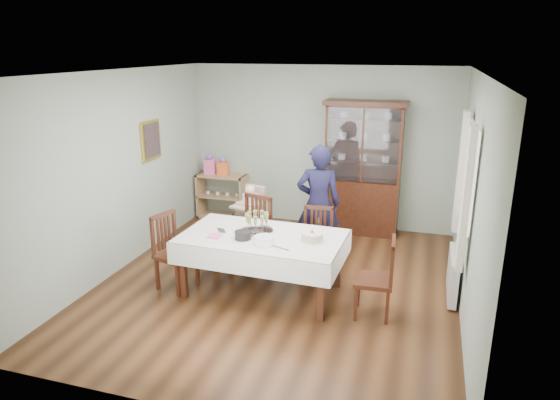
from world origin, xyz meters
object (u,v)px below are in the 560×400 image
at_px(gift_bag_pink, 210,165).
at_px(gift_bag_orange, 223,167).
at_px(china_cabinet, 363,166).
at_px(chair_end_right, 374,293).
at_px(birthday_cake, 312,237).
at_px(chair_far_left, 251,249).
at_px(champagne_tray, 257,226).
at_px(high_chair, 251,226).
at_px(sideboard, 222,196).
at_px(chair_far_right, 316,256).
at_px(dining_table, 263,263).
at_px(chair_end_left, 176,266).
at_px(woman, 318,204).

height_order(gift_bag_pink, gift_bag_orange, gift_bag_pink).
xyz_separation_m(china_cabinet, gift_bag_pink, (-2.71, 0.00, -0.16)).
distance_m(chair_end_right, birthday_cake, 0.96).
xyz_separation_m(chair_far_left, champagne_tray, (0.26, -0.48, 0.53)).
distance_m(high_chair, gift_bag_orange, 1.74).
bearing_deg(sideboard, chair_end_right, -41.70).
bearing_deg(birthday_cake, high_chair, 135.43).
distance_m(chair_far_right, birthday_cake, 0.87).
distance_m(china_cabinet, chair_far_right, 2.06).
relative_size(dining_table, champagne_tray, 5.01).
xyz_separation_m(china_cabinet, birthday_cake, (-0.25, -2.52, -0.31)).
height_order(chair_end_right, gift_bag_pink, gift_bag_pink).
distance_m(sideboard, chair_far_right, 2.86).
height_order(chair_far_left, gift_bag_orange, gift_bag_orange).
height_order(chair_far_right, high_chair, high_chair).
height_order(china_cabinet, chair_far_left, china_cabinet).
height_order(birthday_cake, gift_bag_orange, gift_bag_orange).
height_order(chair_end_left, woman, woman).
distance_m(chair_far_right, chair_end_right, 1.22).
distance_m(dining_table, woman, 1.34).
bearing_deg(birthday_cake, chair_end_right, -12.01).
bearing_deg(china_cabinet, chair_end_left, -126.09).
bearing_deg(chair_far_right, birthday_cake, -86.36).
relative_size(chair_far_left, chair_end_right, 1.09).
relative_size(woman, gift_bag_pink, 4.67).
height_order(dining_table, china_cabinet, china_cabinet).
xyz_separation_m(china_cabinet, chair_end_left, (-1.98, -2.71, -0.83)).
xyz_separation_m(chair_far_left, gift_bag_pink, (-1.47, 1.93, 0.66)).
relative_size(woman, high_chair, 1.64).
bearing_deg(high_chair, champagne_tray, -49.29).
xyz_separation_m(woman, gift_bag_orange, (-2.02, 1.33, 0.10)).
bearing_deg(gift_bag_pink, high_chair, -46.59).
distance_m(dining_table, china_cabinet, 2.76).
bearing_deg(china_cabinet, chair_end_right, -78.68).
bearing_deg(sideboard, china_cabinet, -0.49).
xyz_separation_m(dining_table, champagne_tray, (-0.10, 0.11, 0.46)).
bearing_deg(chair_far_right, chair_far_left, -179.36).
height_order(chair_far_left, high_chair, high_chair).
bearing_deg(chair_end_left, gift_bag_pink, 31.50).
distance_m(chair_end_left, champagne_tray, 1.18).
distance_m(china_cabinet, chair_far_left, 2.43).
xyz_separation_m(woman, birthday_cake, (0.19, -1.19, -0.04)).
bearing_deg(china_cabinet, high_chair, -137.96).
bearing_deg(chair_end_right, champagne_tray, -103.94).
bearing_deg(woman, sideboard, -46.27).
distance_m(gift_bag_pink, gift_bag_orange, 0.26).
bearing_deg(sideboard, gift_bag_orange, -25.16).
bearing_deg(dining_table, chair_end_left, -169.48).
bearing_deg(dining_table, sideboard, 122.72).
height_order(high_chair, gift_bag_orange, gift_bag_orange).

